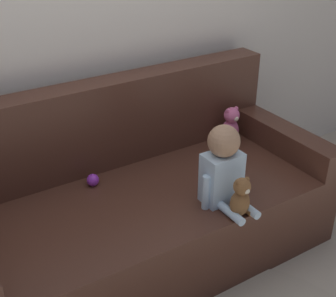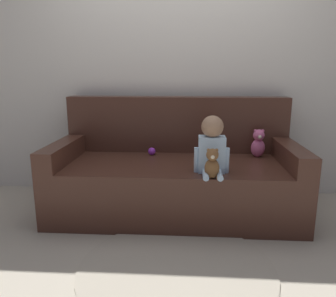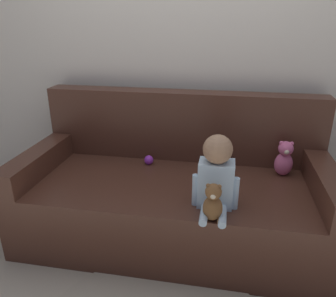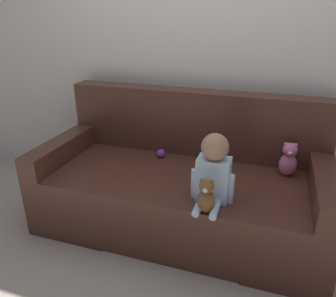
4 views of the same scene
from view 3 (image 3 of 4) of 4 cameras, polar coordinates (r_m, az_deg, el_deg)
The scene contains 7 objects.
ground_plane at distance 2.55m, azimuth 0.90°, elevation -14.74°, with size 12.00×12.00×0.00m, color #B7AD99.
wall_back at distance 2.62m, azimuth 3.27°, elevation 17.04°, with size 8.00×0.05×2.60m.
couch at distance 2.42m, azimuth 1.21°, elevation -7.51°, with size 2.12×0.98×1.00m.
person_baby at distance 1.92m, azimuth 8.40°, elevation -4.41°, with size 0.27×0.33×0.44m.
teddy_bear_brown at distance 1.83m, azimuth 7.81°, elevation -9.46°, with size 0.13×0.10×0.23m.
plush_toy_side at distance 2.44m, azimuth 19.59°, elevation -1.67°, with size 0.13×0.12×0.26m.
toy_ball at distance 2.51m, azimuth -3.37°, elevation -2.00°, with size 0.07×0.07×0.07m.
Camera 3 is at (0.33, -2.02, 1.52)m, focal length 35.00 mm.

